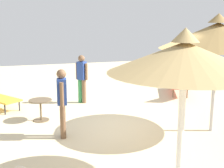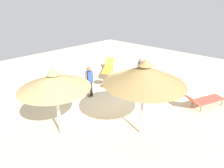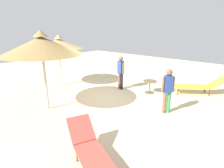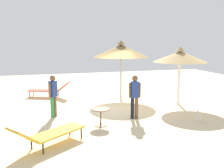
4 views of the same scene
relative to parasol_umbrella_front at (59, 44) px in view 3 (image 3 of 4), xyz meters
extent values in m
cube|color=beige|center=(-0.20, -3.01, -2.21)|extent=(24.00, 24.00, 0.10)
cylinder|color=white|center=(0.00, 0.00, -1.01)|extent=(0.11, 0.11, 2.30)
cone|color=tan|center=(0.00, 0.00, 0.00)|extent=(2.39, 2.39, 0.48)
cone|color=tan|center=(0.00, 0.00, 0.34)|extent=(0.43, 0.43, 0.22)
cylinder|color=#B2B2B7|center=(-2.08, -2.09, -0.93)|extent=(0.09, 0.09, 2.47)
cone|color=#997A47|center=(-2.08, -2.09, 0.20)|extent=(2.76, 2.76, 0.61)
cone|color=#997A47|center=(-2.08, -2.09, 0.61)|extent=(0.50, 0.50, 0.22)
cube|color=#CC4C3F|center=(-3.25, -5.87, -1.83)|extent=(1.17, 1.71, 0.05)
cylinder|color=brown|center=(-2.76, -5.35, -2.01)|extent=(0.04, 0.04, 0.31)
cylinder|color=brown|center=(-3.21, -5.15, -2.01)|extent=(0.04, 0.04, 0.31)
cube|color=#CC4C3F|center=(-2.83, -4.88, -1.59)|extent=(0.76, 0.75, 0.47)
cube|color=gold|center=(3.13, -5.68, -1.82)|extent=(1.45, 1.68, 0.05)
cylinder|color=#2D2D33|center=(2.52, -5.26, -2.01)|extent=(0.04, 0.04, 0.32)
cylinder|color=#2D2D33|center=(2.93, -4.97, -2.01)|extent=(0.04, 0.04, 0.32)
cylinder|color=#2D2D33|center=(3.34, -6.38, -2.01)|extent=(0.04, 0.04, 0.32)
cylinder|color=#2D2D33|center=(3.74, -6.09, -2.01)|extent=(0.04, 0.04, 0.32)
cube|color=gold|center=(3.78, -6.57, -1.59)|extent=(0.82, 0.82, 0.46)
cylinder|color=black|center=(1.52, -2.82, -1.76)|extent=(0.13, 0.13, 0.81)
cylinder|color=brown|center=(1.54, -2.66, -1.76)|extent=(0.13, 0.13, 0.81)
cube|color=navy|center=(1.53, -2.74, -1.05)|extent=(0.26, 0.29, 0.61)
sphere|color=brown|center=(1.53, -2.74, -0.64)|extent=(0.22, 0.22, 0.22)
cylinder|color=brown|center=(1.50, -2.92, -1.08)|extent=(0.09, 0.09, 0.56)
cylinder|color=brown|center=(1.56, -2.56, -1.08)|extent=(0.09, 0.09, 0.56)
cylinder|color=brown|center=(0.44, -5.56, -1.77)|extent=(0.13, 0.13, 0.79)
cylinder|color=#338C4C|center=(0.55, -5.67, -1.77)|extent=(0.13, 0.13, 0.79)
cube|color=navy|center=(0.50, -5.62, -1.07)|extent=(0.34, 0.34, 0.60)
sphere|color=brown|center=(0.50, -5.62, -0.67)|extent=(0.22, 0.22, 0.22)
cylinder|color=brown|center=(0.37, -5.50, -1.10)|extent=(0.09, 0.09, 0.55)
cylinder|color=brown|center=(0.63, -5.74, -1.10)|extent=(0.09, 0.09, 0.55)
cube|color=beige|center=(2.51, -0.67, -2.05)|extent=(0.42, 0.26, 0.23)
torus|color=beige|center=(2.51, -0.67, -1.88)|extent=(0.27, 0.11, 0.28)
cylinder|color=brown|center=(1.95, -4.14, -1.59)|extent=(0.63, 0.63, 0.02)
cylinder|color=brown|center=(1.95, -4.14, -1.88)|extent=(0.05, 0.05, 0.56)
cylinder|color=brown|center=(1.95, -4.14, -2.15)|extent=(0.44, 0.44, 0.02)
camera|label=1|loc=(2.39, 4.06, 0.56)|focal=48.37mm
camera|label=2|loc=(-5.19, 2.80, 2.39)|focal=29.87mm
camera|label=3|loc=(-5.36, -8.04, 0.82)|focal=29.31mm
camera|label=4|loc=(10.16, -6.11, 0.73)|focal=41.02mm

